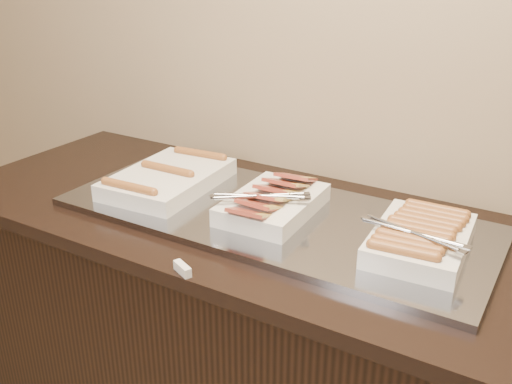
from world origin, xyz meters
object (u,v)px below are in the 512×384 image
warming_tray (272,215)px  dish_left (168,178)px  dish_center (272,202)px  counter (275,350)px  dish_right (420,237)px

warming_tray → dish_left: (-0.36, -0.00, 0.04)m
dish_left → dish_center: (0.37, -0.01, 0.01)m
counter → dish_center: 0.50m
counter → dish_left: bearing=-180.0°
counter → dish_center: (-0.01, -0.01, 0.50)m
counter → dish_right: dish_right is taller
warming_tray → dish_center: (0.00, -0.01, 0.04)m
dish_left → dish_center: bearing=-4.5°
dish_left → dish_center: dish_center is taller
warming_tray → dish_center: 0.04m
dish_left → counter: bearing=-3.7°
warming_tray → dish_right: bearing=-0.6°
warming_tray → dish_center: bearing=-59.7°
warming_tray → dish_right: 0.41m
counter → warming_tray: size_ratio=1.72×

